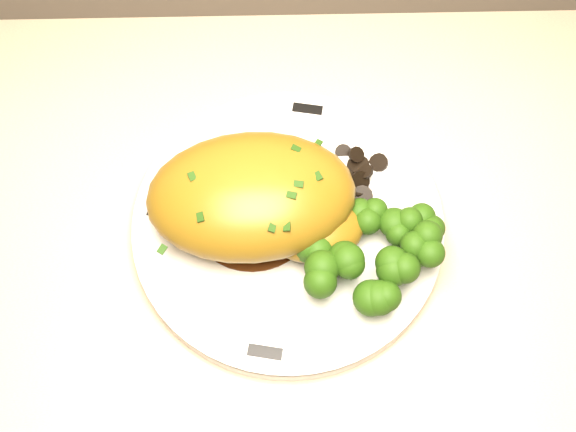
{
  "coord_description": "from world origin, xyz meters",
  "views": [
    {
      "loc": [
        -0.38,
        1.46,
        1.47
      ],
      "look_at": [
        -0.37,
        1.73,
        0.92
      ],
      "focal_mm": 45.0,
      "sensor_mm": 36.0,
      "label": 1
    }
  ],
  "objects_px": {
    "counter": "(515,398)",
    "chicken_breast": "(259,200)",
    "plate": "(288,226)",
    "broccoli_florets": "(371,248)"
  },
  "relations": [
    {
      "from": "plate",
      "to": "broccoli_florets",
      "type": "height_order",
      "value": "broccoli_florets"
    },
    {
      "from": "broccoli_florets",
      "to": "counter",
      "type": "bearing_deg",
      "value": -5.76
    },
    {
      "from": "plate",
      "to": "broccoli_florets",
      "type": "xyz_separation_m",
      "value": [
        0.07,
        -0.04,
        0.03
      ]
    },
    {
      "from": "chicken_breast",
      "to": "broccoli_florets",
      "type": "distance_m",
      "value": 0.1
    },
    {
      "from": "broccoli_florets",
      "to": "chicken_breast",
      "type": "bearing_deg",
      "value": 155.99
    },
    {
      "from": "plate",
      "to": "chicken_breast",
      "type": "height_order",
      "value": "chicken_breast"
    },
    {
      "from": "chicken_breast",
      "to": "counter",
      "type": "bearing_deg",
      "value": -14.42
    },
    {
      "from": "counter",
      "to": "broccoli_florets",
      "type": "relative_size",
      "value": 16.58
    },
    {
      "from": "counter",
      "to": "plate",
      "type": "height_order",
      "value": "counter"
    },
    {
      "from": "counter",
      "to": "chicken_breast",
      "type": "relative_size",
      "value": 11.16
    }
  ]
}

